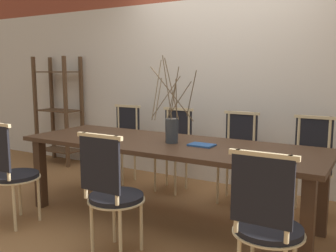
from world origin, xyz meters
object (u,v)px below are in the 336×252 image
at_px(chair_near_center, 266,222).
at_px(shelving_rack, 59,111).
at_px(vase_centerpiece, 172,127).
at_px(chair_far_center, 237,154).
at_px(dining_table, 168,151).
at_px(book_stack, 202,145).

relative_size(chair_near_center, shelving_rack, 0.60).
bearing_deg(vase_centerpiece, chair_far_center, 68.09).
bearing_deg(vase_centerpiece, chair_near_center, -36.33).
height_order(dining_table, vase_centerpiece, vase_centerpiece).
xyz_separation_m(dining_table, chair_far_center, (0.37, 0.81, -0.14)).
distance_m(chair_far_center, vase_centerpiece, 0.96).
bearing_deg(chair_far_center, shelving_rack, -5.52).
xyz_separation_m(chair_far_center, shelving_rack, (-2.90, 0.28, 0.28)).
xyz_separation_m(chair_near_center, vase_centerpiece, (-1.10, 0.81, 0.37)).
bearing_deg(shelving_rack, chair_near_center, -27.44).
bearing_deg(chair_near_center, chair_far_center, 115.30).
distance_m(dining_table, vase_centerpiece, 0.24).
relative_size(vase_centerpiece, book_stack, 3.50).
relative_size(book_stack, shelving_rack, 0.14).
bearing_deg(shelving_rack, book_stack, -20.77).
height_order(vase_centerpiece, book_stack, vase_centerpiece).
bearing_deg(vase_centerpiece, book_stack, 2.18).
bearing_deg(shelving_rack, vase_centerpiece, -23.12).
bearing_deg(chair_far_center, chair_near_center, 115.30).
distance_m(vase_centerpiece, shelving_rack, 2.79).
distance_m(book_stack, shelving_rack, 3.06).
bearing_deg(dining_table, chair_far_center, 65.43).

